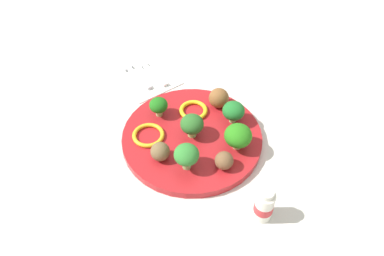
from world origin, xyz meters
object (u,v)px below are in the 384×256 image
(fork, at_px, (134,73))
(meatball_back_right, at_px, (224,161))
(plate, at_px, (192,138))
(meatball_front_left, at_px, (160,152))
(knife, at_px, (147,68))
(broccoli_floret_center, at_px, (187,155))
(broccoli_floret_mid_left, at_px, (238,136))
(meatball_near_rim, at_px, (219,98))
(pepper_ring_front_left, at_px, (193,110))
(yogurt_bottle, at_px, (264,205))
(broccoli_floret_near_rim, at_px, (233,111))
(napkin, at_px, (143,74))
(broccoli_floret_back_right, at_px, (190,125))
(broccoli_floret_mid_right, at_px, (159,105))
(pepper_ring_front_right, at_px, (148,135))

(fork, bearing_deg, meatball_back_right, -174.85)
(plate, distance_m, fork, 0.25)
(meatball_front_left, relative_size, knife, 0.25)
(broccoli_floret_center, relative_size, broccoli_floret_mid_left, 1.01)
(plate, distance_m, meatball_back_right, 0.10)
(broccoli_floret_mid_left, xyz_separation_m, knife, (0.32, 0.04, -0.04))
(meatball_near_rim, distance_m, pepper_ring_front_left, 0.06)
(meatball_back_right, relative_size, yogurt_bottle, 0.49)
(broccoli_floret_near_rim, height_order, napkin, broccoli_floret_near_rim)
(broccoli_floret_back_right, bearing_deg, meatball_front_left, 106.46)
(broccoli_floret_back_right, xyz_separation_m, meatball_back_right, (-0.10, -0.02, -0.01))
(broccoli_floret_mid_right, distance_m, fork, 0.17)
(napkin, distance_m, yogurt_bottle, 0.45)
(broccoli_floret_mid_left, height_order, fork, broccoli_floret_mid_left)
(pepper_ring_front_right, bearing_deg, knife, -24.05)
(yogurt_bottle, bearing_deg, broccoli_floret_back_right, 6.18)
(broccoli_floret_mid_right, height_order, fork, broccoli_floret_mid_right)
(meatball_near_rim, bearing_deg, fork, 28.93)
(fork, bearing_deg, meatball_front_left, 167.14)
(broccoli_floret_center, bearing_deg, broccoli_floret_mid_right, -6.30)
(plate, distance_m, napkin, 0.24)
(plate, xyz_separation_m, napkin, (0.24, -0.00, -0.01))
(meatball_near_rim, relative_size, meatball_back_right, 1.23)
(broccoli_floret_center, height_order, broccoli_floret_back_right, broccoli_floret_center)
(broccoli_floret_mid_right, relative_size, broccoli_floret_back_right, 0.86)
(broccoli_floret_center, bearing_deg, broccoli_floret_near_rim, -67.38)
(broccoli_floret_back_right, relative_size, broccoli_floret_mid_left, 0.93)
(broccoli_floret_center, bearing_deg, knife, -11.63)
(broccoli_floret_back_right, relative_size, meatball_back_right, 1.43)
(meatball_back_right, bearing_deg, broccoli_floret_mid_right, 13.51)
(broccoli_floret_back_right, height_order, fork, broccoli_floret_back_right)
(napkin, relative_size, yogurt_bottle, 2.40)
(pepper_ring_front_left, bearing_deg, broccoli_floret_near_rim, -137.99)
(broccoli_floret_mid_left, height_order, meatball_back_right, broccoli_floret_mid_left)
(plate, relative_size, broccoli_floret_back_right, 5.65)
(meatball_front_left, xyz_separation_m, knife, (0.27, -0.10, -0.03))
(broccoli_floret_mid_left, relative_size, pepper_ring_front_right, 0.83)
(napkin, bearing_deg, broccoli_floret_back_right, 179.16)
(pepper_ring_front_left, height_order, yogurt_bottle, yogurt_bottle)
(broccoli_floret_back_right, bearing_deg, fork, 3.61)
(meatball_front_left, height_order, knife, meatball_front_left)
(plate, bearing_deg, meatball_front_left, 105.39)
(broccoli_floret_mid_right, bearing_deg, broccoli_floret_back_right, -161.33)
(meatball_back_right, relative_size, knife, 0.24)
(broccoli_floret_near_rim, xyz_separation_m, napkin, (0.25, 0.09, -0.04))
(broccoli_floret_near_rim, height_order, knife, broccoli_floret_near_rim)
(pepper_ring_front_left, relative_size, yogurt_bottle, 0.84)
(meatball_near_rim, relative_size, pepper_ring_front_left, 0.71)
(broccoli_floret_center, height_order, meatball_back_right, broccoli_floret_center)
(broccoli_floret_mid_left, bearing_deg, broccoli_floret_near_rim, -26.77)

